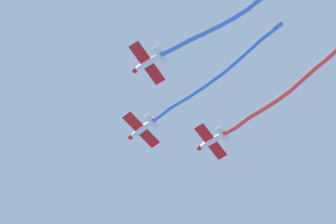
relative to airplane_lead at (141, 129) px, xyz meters
The scene contains 6 objects.
airplane_lead is the anchor object (origin of this frame).
smoke_trail_lead 14.59m from the airplane_lead, 91.24° to the right, with size 1.96×24.57×2.23m.
airplane_left_wing 11.40m from the airplane_lead, 134.81° to the right, with size 7.42×5.57×1.84m.
smoke_trail_left_wing 20.46m from the airplane_lead, 106.41° to the right, with size 4.58×18.58×3.85m.
airplane_right_wing 11.39m from the airplane_lead, 38.76° to the right, with size 7.38×5.52×1.84m.
smoke_trail_right_wing 22.30m from the airplane_lead, 67.06° to the right, with size 2.88×22.22×1.90m.
Camera 1 is at (-26.43, -27.36, 3.25)m, focal length 52.60 mm.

